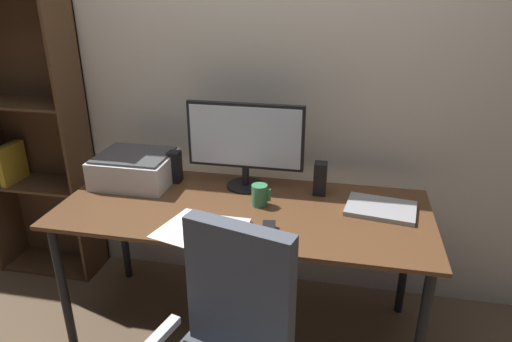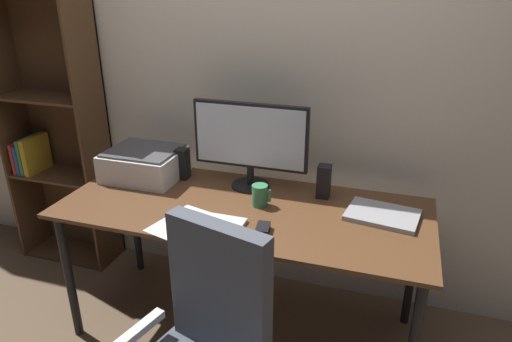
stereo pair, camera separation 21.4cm
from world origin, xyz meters
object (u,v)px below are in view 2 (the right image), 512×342
(speaker_right, at_px, (324,181))
(printer, at_px, (145,163))
(desk, at_px, (243,220))
(bookshelf, at_px, (56,138))
(coffee_mug, at_px, (260,195))
(keyboard, at_px, (213,221))
(mouse, at_px, (263,229))
(speaker_left, at_px, (182,164))
(laptop, at_px, (382,215))
(monitor, at_px, (250,140))

(speaker_right, bearing_deg, printer, -177.09)
(desk, height_order, bookshelf, bookshelf)
(coffee_mug, bearing_deg, bookshelf, 167.14)
(keyboard, xyz_separation_m, speaker_right, (0.42, 0.41, 0.08))
(speaker_right, bearing_deg, bookshelf, 175.16)
(keyboard, distance_m, printer, 0.67)
(keyboard, height_order, mouse, mouse)
(desk, bearing_deg, bookshelf, 165.02)
(keyboard, relative_size, bookshelf, 0.17)
(desk, relative_size, speaker_left, 10.48)
(keyboard, bearing_deg, coffee_mug, 57.15)
(coffee_mug, distance_m, laptop, 0.58)
(speaker_right, xyz_separation_m, printer, (-0.98, -0.05, -0.00))
(speaker_right, bearing_deg, mouse, -113.51)
(laptop, distance_m, bookshelf, 2.05)
(mouse, xyz_separation_m, speaker_right, (0.19, 0.43, 0.07))
(mouse, relative_size, bookshelf, 0.06)
(speaker_left, distance_m, bookshelf, 0.97)
(monitor, relative_size, bookshelf, 0.36)
(keyboard, bearing_deg, printer, 147.34)
(speaker_right, relative_size, bookshelf, 0.10)
(printer, bearing_deg, coffee_mug, -10.88)
(coffee_mug, bearing_deg, speaker_left, 159.69)
(speaker_left, height_order, speaker_right, same)
(speaker_left, bearing_deg, printer, -166.29)
(desk, height_order, speaker_left, speaker_left)
(printer, bearing_deg, bookshelf, 165.31)
(mouse, distance_m, coffee_mug, 0.26)
(desk, bearing_deg, speaker_right, 32.60)
(keyboard, xyz_separation_m, bookshelf, (-1.31, 0.56, 0.08))
(mouse, relative_size, speaker_left, 0.56)
(desk, distance_m, speaker_right, 0.44)
(keyboard, xyz_separation_m, printer, (-0.56, 0.36, 0.07))
(laptop, distance_m, speaker_right, 0.33)
(coffee_mug, xyz_separation_m, speaker_left, (-0.50, 0.19, 0.03))
(keyboard, distance_m, coffee_mug, 0.28)
(monitor, height_order, laptop, monitor)
(coffee_mug, height_order, printer, printer)
(keyboard, relative_size, speaker_left, 1.71)
(monitor, relative_size, mouse, 6.28)
(monitor, bearing_deg, coffee_mug, -59.65)
(mouse, height_order, speaker_left, speaker_left)
(monitor, bearing_deg, bookshelf, 174.10)
(keyboard, height_order, speaker_right, speaker_right)
(coffee_mug, bearing_deg, mouse, -69.82)
(desk, distance_m, bookshelf, 1.44)
(laptop, xyz_separation_m, speaker_right, (-0.30, 0.13, 0.07))
(monitor, bearing_deg, printer, -174.44)
(laptop, bearing_deg, coffee_mug, -165.55)
(speaker_left, bearing_deg, mouse, -35.91)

